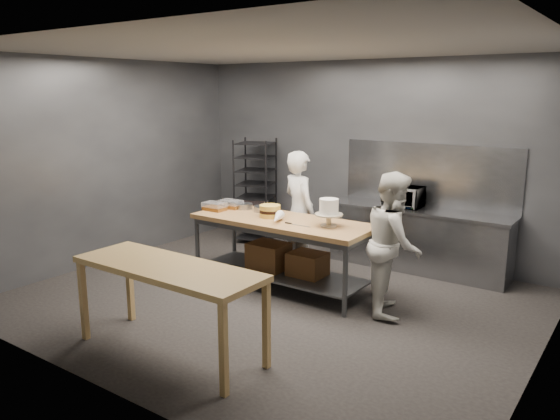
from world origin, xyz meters
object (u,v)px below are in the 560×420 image
object	(u,v)px
speed_rack	(256,192)
frosted_cake_stand	(329,209)
work_table	(283,245)
near_counter	(168,274)
chef_right	(394,243)
chef_behind	(299,212)
microwave	(403,196)
layer_cake	(270,211)

from	to	relation	value
speed_rack	frosted_cake_stand	distance (m)	2.90
work_table	near_counter	size ratio (longest dim) A/B	1.20
speed_rack	chef_right	xyz separation A→B (m)	(3.21, -1.57, -0.03)
speed_rack	frosted_cake_stand	bearing A→B (deg)	-34.40
chef_behind	speed_rack	bearing A→B (deg)	-7.32
near_counter	speed_rack	size ratio (longest dim) A/B	1.14
near_counter	microwave	size ratio (longest dim) A/B	3.69
work_table	chef_right	xyz separation A→B (m)	(1.50, 0.06, 0.25)
speed_rack	microwave	size ratio (longest dim) A/B	3.23
speed_rack	chef_behind	world-z (taller)	speed_rack
chef_behind	microwave	distance (m)	1.52
chef_right	work_table	bearing A→B (deg)	67.72
near_counter	chef_behind	xyz separation A→B (m)	(-0.35, 2.83, 0.05)
work_table	frosted_cake_stand	size ratio (longest dim) A/B	7.00
work_table	layer_cake	distance (m)	0.48
near_counter	chef_behind	distance (m)	2.85
work_table	microwave	distance (m)	1.99
work_table	chef_right	distance (m)	1.52
near_counter	frosted_cake_stand	world-z (taller)	frosted_cake_stand
chef_behind	frosted_cake_stand	size ratio (longest dim) A/B	5.04
chef_right	chef_behind	bearing A→B (deg)	45.43
microwave	frosted_cake_stand	distance (m)	1.73
work_table	chef_right	size ratio (longest dim) A/B	1.45
chef_behind	microwave	xyz separation A→B (m)	(1.11, 1.03, 0.19)
chef_right	microwave	distance (m)	1.77
chef_right	layer_cake	distance (m)	1.72
microwave	work_table	bearing A→B (deg)	-118.12
work_table	microwave	world-z (taller)	microwave
chef_right	frosted_cake_stand	size ratio (longest dim) A/B	4.82
work_table	speed_rack	bearing A→B (deg)	136.38
speed_rack	chef_right	world-z (taller)	speed_rack
near_counter	layer_cake	bearing A→B (deg)	99.50
work_table	layer_cake	xyz separation A→B (m)	(-0.21, -0.00, 0.43)
chef_behind	layer_cake	bearing A→B (deg)	113.68
chef_right	frosted_cake_stand	xyz separation A→B (m)	(-0.83, -0.06, 0.31)
work_table	microwave	bearing A→B (deg)	61.88
chef_right	frosted_cake_stand	distance (m)	0.88
near_counter	chef_right	distance (m)	2.59
speed_rack	layer_cake	xyz separation A→B (m)	(1.50, -1.63, 0.14)
microwave	frosted_cake_stand	world-z (taller)	frosted_cake_stand
speed_rack	near_counter	bearing A→B (deg)	-63.81
near_counter	speed_rack	xyz separation A→B (m)	(-1.86, 3.78, 0.04)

